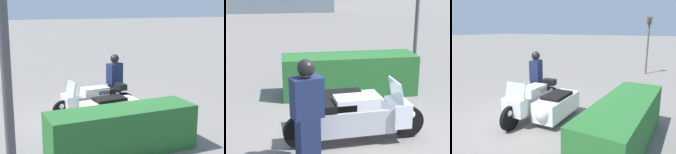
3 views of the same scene
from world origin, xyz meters
TOP-DOWN VIEW (x-y plane):
  - ground_plane at (0.00, 0.00)m, footprint 160.00×160.00m
  - police_motorcycle at (-0.16, 0.29)m, footprint 2.60×1.31m
  - officer_rider at (-1.07, -0.68)m, footprint 0.54×0.42m
  - hedge_bush_curbside at (0.22, 2.56)m, footprint 3.34×0.96m

SIDE VIEW (x-z plane):
  - ground_plane at x=0.00m, z-range 0.00..0.00m
  - police_motorcycle at x=-0.16m, z-range -0.11..1.03m
  - hedge_bush_curbside at x=0.22m, z-range 0.00..1.02m
  - officer_rider at x=-1.07m, z-range 0.05..1.79m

